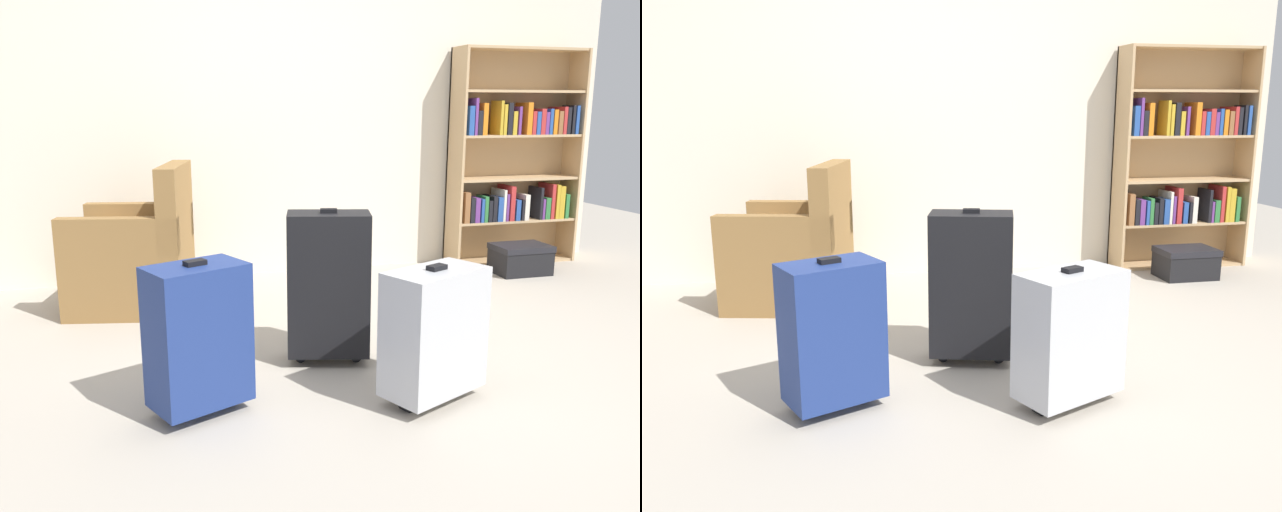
% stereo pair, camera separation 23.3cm
% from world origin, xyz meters
% --- Properties ---
extents(ground_plane, '(9.55, 9.55, 0.00)m').
position_xyz_m(ground_plane, '(0.00, 0.00, 0.00)').
color(ground_plane, '#B2A899').
extents(back_wall, '(5.46, 0.10, 2.60)m').
position_xyz_m(back_wall, '(0.00, 2.03, 1.30)').
color(back_wall, beige).
rests_on(back_wall, ground).
extents(bookshelf, '(1.07, 0.27, 1.69)m').
position_xyz_m(bookshelf, '(1.93, 1.85, 0.83)').
color(bookshelf, tan).
rests_on(bookshelf, ground).
extents(armchair, '(0.83, 0.83, 0.90)m').
position_xyz_m(armchair, '(-1.00, 1.37, 0.32)').
color(armchair, olive).
rests_on(armchair, ground).
extents(mug, '(0.12, 0.08, 0.10)m').
position_xyz_m(mug, '(-0.56, 1.38, 0.05)').
color(mug, '#1E7F4C').
rests_on(mug, ground).
extents(storage_box, '(0.41, 0.30, 0.22)m').
position_xyz_m(storage_box, '(1.80, 1.45, 0.12)').
color(storage_box, black).
rests_on(storage_box, ground).
extents(suitcase_navy_blue, '(0.45, 0.37, 0.65)m').
position_xyz_m(suitcase_navy_blue, '(-0.77, -0.25, 0.34)').
color(suitcase_navy_blue, navy).
rests_on(suitcase_navy_blue, ground).
extents(suitcase_black, '(0.44, 0.31, 0.77)m').
position_xyz_m(suitcase_black, '(-0.11, 0.15, 0.40)').
color(suitcase_black, black).
rests_on(suitcase_black, ground).
extents(suitcase_silver, '(0.50, 0.40, 0.60)m').
position_xyz_m(suitcase_silver, '(0.20, -0.40, 0.32)').
color(suitcase_silver, '#B7BABF').
rests_on(suitcase_silver, ground).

